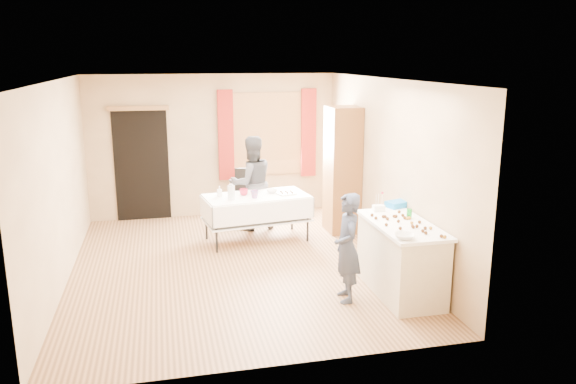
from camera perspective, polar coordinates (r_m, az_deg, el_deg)
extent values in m
cube|color=#9E7047|center=(8.10, -5.36, -7.49)|extent=(4.50, 5.50, 0.02)
cube|color=white|center=(7.57, -5.81, 11.36)|extent=(4.50, 5.50, 0.02)
cube|color=tan|center=(10.43, -7.56, 4.66)|extent=(4.50, 0.02, 2.60)
cube|color=tan|center=(5.09, -1.50, -4.66)|extent=(4.50, 0.02, 2.60)
cube|color=tan|center=(7.78, -22.31, 0.72)|extent=(0.02, 5.50, 2.60)
cube|color=tan|center=(8.32, 10.07, 2.31)|extent=(0.02, 5.50, 2.60)
cube|color=olive|center=(10.50, -2.11, 5.93)|extent=(1.32, 0.06, 1.52)
cube|color=white|center=(10.49, -2.09, 5.92)|extent=(1.20, 0.02, 1.40)
cube|color=maroon|center=(10.33, -6.33, 5.74)|extent=(0.28, 0.06, 1.65)
cube|color=maroon|center=(10.63, 2.10, 6.02)|extent=(0.28, 0.06, 1.65)
cube|color=black|center=(10.41, -14.64, 2.65)|extent=(0.95, 0.04, 2.00)
cube|color=olive|center=(10.25, -14.98, 8.22)|extent=(1.05, 0.06, 0.08)
cube|color=brown|center=(9.42, 5.54, 2.24)|extent=(0.50, 0.60, 2.11)
cube|color=beige|center=(7.17, 11.36, -6.79)|extent=(0.63, 1.40, 0.86)
cube|color=white|center=(7.03, 11.54, -3.27)|extent=(0.69, 1.45, 0.04)
cube|color=white|center=(8.94, -3.24, -0.46)|extent=(1.71, 1.03, 0.04)
cube|color=black|center=(10.03, -4.40, -0.75)|extent=(0.48, 0.48, 0.06)
cube|color=black|center=(10.14, -4.31, 0.88)|extent=(0.39, 0.14, 0.56)
imported|color=#272F47|center=(6.79, 6.03, -5.64)|extent=(0.55, 0.41, 1.33)
imported|color=black|center=(9.55, -3.72, 0.90)|extent=(1.00, 0.89, 1.61)
cylinder|color=#178E29|center=(7.23, 12.22, -2.16)|extent=(0.09, 0.09, 0.12)
imported|color=white|center=(6.43, 11.73, -4.42)|extent=(0.39, 0.39, 0.06)
cube|color=white|center=(7.50, 9.19, -1.63)|extent=(0.15, 0.10, 0.08)
cube|color=blue|center=(7.75, 11.06, -1.21)|extent=(0.35, 0.29, 0.08)
cylinder|color=silver|center=(8.66, -5.79, -0.07)|extent=(0.11, 0.11, 0.22)
imported|color=#BA1E38|center=(8.94, -4.52, 0.00)|extent=(0.21, 0.21, 0.10)
imported|color=red|center=(8.75, -3.42, -0.22)|extent=(0.21, 0.21, 0.12)
imported|color=white|center=(9.09, -1.64, 0.10)|extent=(0.21, 0.21, 0.05)
cube|color=white|center=(8.99, -0.14, -0.16)|extent=(0.33, 0.27, 0.02)
imported|color=white|center=(8.91, -6.97, 0.07)|extent=(0.07, 0.07, 0.16)
sphere|color=#3F2314|center=(6.99, 12.46, -3.07)|extent=(0.04, 0.04, 0.04)
sphere|color=#331807|center=(6.70, 13.53, -3.86)|extent=(0.04, 0.04, 0.04)
sphere|color=#331807|center=(6.54, 15.64, -4.40)|extent=(0.04, 0.04, 0.04)
sphere|color=#331807|center=(6.85, 9.96, -3.28)|extent=(0.04, 0.04, 0.04)
sphere|color=#331807|center=(7.29, 11.59, -2.33)|extent=(0.04, 0.04, 0.04)
sphere|color=#331807|center=(6.83, 12.60, -3.47)|extent=(0.04, 0.04, 0.04)
sphere|color=#3F2314|center=(6.54, 15.63, -4.41)|extent=(0.04, 0.04, 0.04)
sphere|color=#331807|center=(7.19, 9.83, -2.47)|extent=(0.04, 0.04, 0.04)
sphere|color=#331807|center=(6.56, 15.32, -4.34)|extent=(0.04, 0.04, 0.04)
sphere|color=#331807|center=(6.85, 12.54, -3.40)|extent=(0.04, 0.04, 0.04)
sphere|color=#331807|center=(6.63, 13.82, -4.05)|extent=(0.04, 0.04, 0.04)
sphere|color=#331807|center=(7.19, 9.65, -2.47)|extent=(0.04, 0.04, 0.04)
sphere|color=#3F2314|center=(6.83, 14.29, -3.56)|extent=(0.04, 0.04, 0.04)
sphere|color=#331807|center=(7.02, 11.15, -2.92)|extent=(0.04, 0.04, 0.04)
sphere|color=#331807|center=(6.81, 13.77, -3.58)|extent=(0.04, 0.04, 0.04)
sphere|color=#331807|center=(7.04, 13.22, -2.99)|extent=(0.04, 0.04, 0.04)
sphere|color=#331807|center=(7.23, 8.53, -2.33)|extent=(0.04, 0.04, 0.04)
sphere|color=#331807|center=(7.44, 11.22, -1.99)|extent=(0.04, 0.04, 0.04)
sphere|color=#3F2314|center=(7.19, 12.24, -2.58)|extent=(0.04, 0.04, 0.04)
sphere|color=#331807|center=(6.86, 12.97, -3.40)|extent=(0.04, 0.04, 0.04)
sphere|color=#331807|center=(6.74, 11.33, -3.63)|extent=(0.04, 0.04, 0.04)
sphere|color=#331807|center=(7.23, 10.92, -2.43)|extent=(0.04, 0.04, 0.04)
sphere|color=#331807|center=(7.10, 10.07, -2.69)|extent=(0.04, 0.04, 0.04)
sphere|color=#331807|center=(7.18, 11.77, -2.58)|extent=(0.04, 0.04, 0.04)
sphere|color=#3F2314|center=(7.17, 12.03, -2.62)|extent=(0.04, 0.04, 0.04)
sphere|color=#331807|center=(7.11, 8.92, -2.62)|extent=(0.04, 0.04, 0.04)
sphere|color=#331807|center=(7.22, 10.73, -2.43)|extent=(0.04, 0.04, 0.04)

